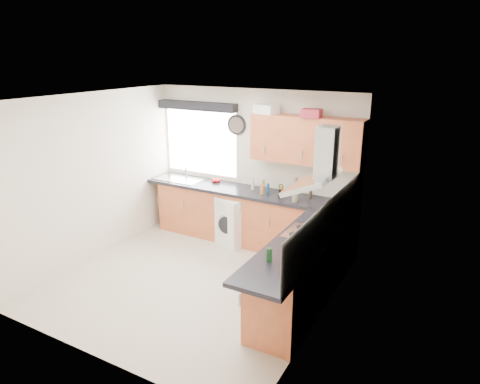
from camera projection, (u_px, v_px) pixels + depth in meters
The scene contains 35 objects.
ground_plane at pixel (195, 281), 5.96m from camera, with size 3.60×3.60×0.00m, color beige.
ceiling at pixel (188, 98), 5.19m from camera, with size 3.60×3.60×0.02m, color white.
wall_back at pixel (254, 166), 7.08m from camera, with size 3.60×0.02×2.50m, color silver.
wall_front at pixel (83, 248), 4.08m from camera, with size 3.60×0.02×2.50m, color silver.
wall_left at pixel (93, 177), 6.40m from camera, with size 0.02×3.60×2.50m, color silver.
wall_right at pixel (325, 220), 4.75m from camera, with size 0.02×3.60×2.50m, color silver.
window at pixel (201, 142), 7.46m from camera, with size 1.40×0.02×1.10m, color white.
window_blind at pixel (197, 106), 7.19m from camera, with size 1.50×0.18×0.14m, color black.
splashback at pixel (332, 218), 5.03m from camera, with size 0.01×3.00×0.54m, color white.
base_cab_back at pixel (241, 216), 7.14m from camera, with size 3.00×0.58×0.86m, color #B1542E.
base_cab_corner at pixel (334, 235), 6.39m from camera, with size 0.60×0.60×0.86m, color #B1542E.
base_cab_right at pixel (302, 274), 5.26m from camera, with size 0.58×2.10×0.86m, color #B1542E.
worktop_back at pixel (246, 191), 6.94m from camera, with size 3.60×0.62×0.05m, color black.
worktop_right at pixel (298, 245), 5.00m from camera, with size 0.62×2.42×0.05m, color black.
sink at pixel (179, 177), 7.53m from camera, with size 0.84×0.46×0.10m, color #A9B2B9, non-canonical shape.
oven at pixel (306, 269), 5.39m from camera, with size 0.56×0.58×0.85m, color black.
hob_plate at pixel (308, 233), 5.24m from camera, with size 0.52×0.52×0.01m, color #A9B2B9.
extractor_hood at pixel (319, 167), 4.93m from camera, with size 0.52×0.78×0.66m, color #A9B2B9, non-canonical shape.
upper_cabinets at pixel (307, 140), 6.33m from camera, with size 1.70×0.35×0.70m, color #B1542E.
washing_machine at pixel (235, 220), 7.08m from camera, with size 0.54×0.53×0.80m, color white.
wall_clock at pixel (236, 125), 6.99m from camera, with size 0.33×0.33×0.04m, color black.
casserole at pixel (266, 109), 6.47m from camera, with size 0.33×0.24×0.14m, color white.
storage_box at pixel (312, 113), 6.07m from camera, with size 0.27×0.22×0.12m, color maroon.
utensil_pot at pixel (296, 197), 6.36m from camera, with size 0.11×0.11×0.15m, color #736854.
kitchen_roll at pixel (336, 208), 5.78m from camera, with size 0.11×0.11×0.23m, color white.
tomato_cluster at pixel (216, 180), 7.35m from camera, with size 0.13×0.13×0.06m, color red, non-canonical shape.
jar_0 at pixel (263, 186), 6.82m from camera, with size 0.06×0.06×0.20m, color #A09137.
jar_1 at pixel (253, 183), 6.92m from camera, with size 0.05×0.05×0.22m, color #C0B4A4.
jar_2 at pixel (281, 189), 6.69m from camera, with size 0.07×0.07×0.17m, color #123316.
jar_3 at pixel (281, 192), 6.54m from camera, with size 0.06×0.06×0.19m, color brown.
jar_4 at pixel (263, 189), 6.71m from camera, with size 0.07×0.07×0.16m, color olive.
jar_5 at pixel (280, 194), 6.52m from camera, with size 0.04×0.04×0.14m, color black.
jar_6 at pixel (311, 191), 6.49m from camera, with size 0.05×0.05×0.23m, color #3A3020.
jar_7 at pixel (268, 189), 6.72m from camera, with size 0.05×0.05×0.17m, color navy.
bottle_0 at pixel (269, 255), 4.53m from camera, with size 0.07×0.07×0.15m, color #133717.
Camera 1 is at (3.10, -4.33, 3.02)m, focal length 32.00 mm.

